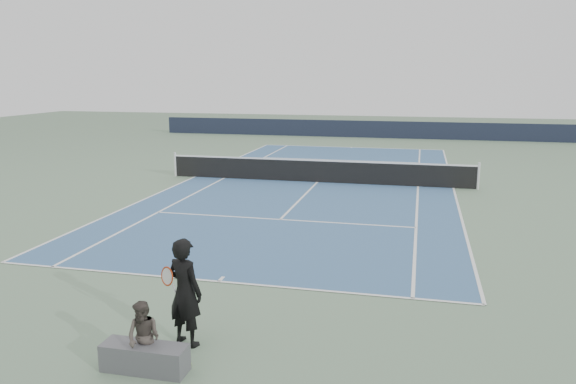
% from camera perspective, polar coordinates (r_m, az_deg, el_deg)
% --- Properties ---
extents(ground, '(80.00, 80.00, 0.00)m').
position_cam_1_polar(ground, '(23.52, 3.00, 0.98)').
color(ground, slate).
extents(court_surface, '(10.97, 23.77, 0.01)m').
position_cam_1_polar(court_surface, '(23.52, 3.00, 1.00)').
color(court_surface, '#3A5F8B').
rests_on(court_surface, ground).
extents(tennis_net, '(12.90, 0.10, 1.07)m').
position_cam_1_polar(tennis_net, '(23.43, 3.02, 2.20)').
color(tennis_net, silver).
rests_on(tennis_net, ground).
extents(windscreen_far, '(30.00, 0.25, 1.20)m').
position_cam_1_polar(windscreen_far, '(41.00, 7.54, 6.36)').
color(windscreen_far, black).
rests_on(windscreen_far, ground).
extents(tennis_player, '(0.86, 0.70, 1.83)m').
position_cam_1_polar(tennis_player, '(9.49, -10.44, -9.94)').
color(tennis_player, black).
rests_on(tennis_player, ground).
extents(tennis_ball, '(0.06, 0.06, 0.06)m').
position_cam_1_polar(tennis_ball, '(9.17, -9.98, -16.82)').
color(tennis_ball, '#B9D72C').
rests_on(tennis_ball, ground).
extents(spectator_bench, '(1.36, 0.60, 1.13)m').
position_cam_1_polar(spectator_bench, '(9.02, -14.40, -15.02)').
color(spectator_bench, '#515156').
rests_on(spectator_bench, ground).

